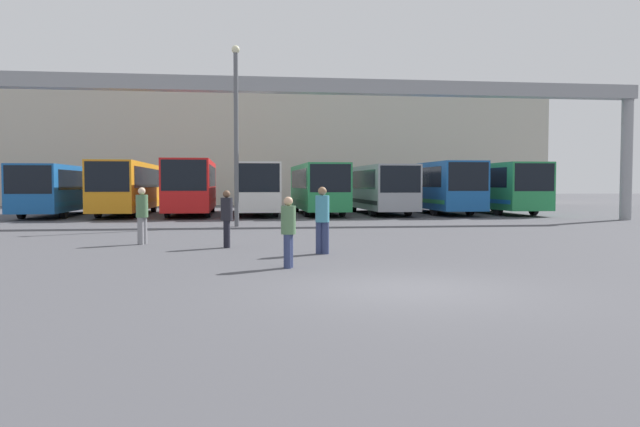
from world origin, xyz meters
name	(u,v)px	position (x,y,z in m)	size (l,w,h in m)	color
ground_plane	(408,290)	(0.00, 0.00, 0.00)	(200.00, 200.00, 0.00)	#47474C
building_backdrop	(268,148)	(0.00, 51.01, 5.40)	(52.39, 12.00, 10.79)	#B7B2A3
overhead_gantry	(300,99)	(0.00, 19.66, 6.03)	(35.24, 0.80, 7.04)	gray
bus_slot_0	(58,187)	(-13.64, 27.85, 1.71)	(2.57, 10.68, 2.96)	#1959A5
bus_slot_1	(128,185)	(-9.74, 28.76, 1.83)	(2.47, 12.50, 3.17)	orange
bus_slot_2	(192,184)	(-5.85, 28.00, 1.89)	(2.59, 10.97, 3.28)	red
bus_slot_3	(255,186)	(-1.95, 28.29, 1.79)	(2.51, 11.57, 3.10)	silver
bus_slot_4	(318,186)	(1.95, 28.02, 1.78)	(2.47, 11.02, 3.08)	#268C4C
bus_slot_5	(379,186)	(5.85, 27.80, 1.74)	(2.52, 10.58, 3.01)	#999EA5
bus_slot_6	(435,185)	(9.74, 28.54, 1.85)	(2.58, 12.07, 3.22)	#1959A5
bus_slot_7	(496,185)	(13.64, 27.81, 1.83)	(2.62, 10.60, 3.17)	#268C4C
pedestrian_near_left	(288,230)	(-1.91, 3.20, 0.86)	(0.34, 0.34, 1.63)	navy
pedestrian_near_right	(227,217)	(-3.38, 7.92, 0.91)	(0.36, 0.36, 1.72)	black
pedestrian_mid_left	(322,218)	(-0.76, 5.91, 0.97)	(0.38, 0.38, 1.83)	navy
pedestrian_far_center	(142,214)	(-6.04, 9.30, 0.96)	(0.37, 0.37, 1.80)	gray
lamp_post	(236,128)	(-3.10, 17.19, 4.37)	(0.36, 0.36, 8.02)	#595B60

